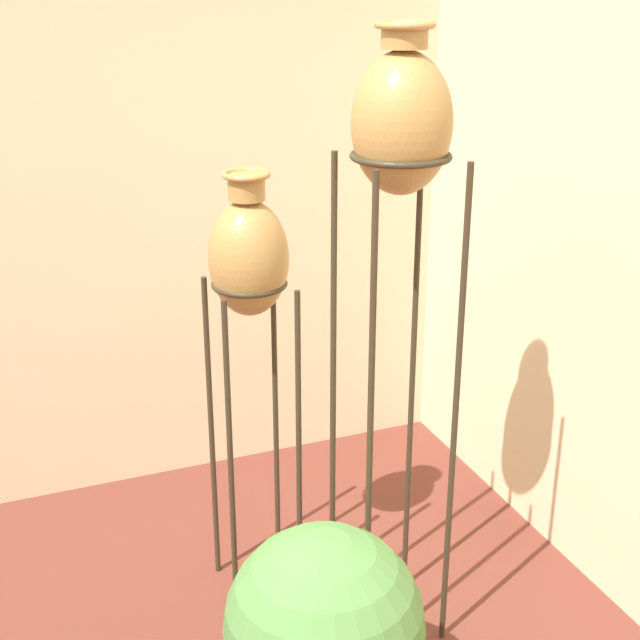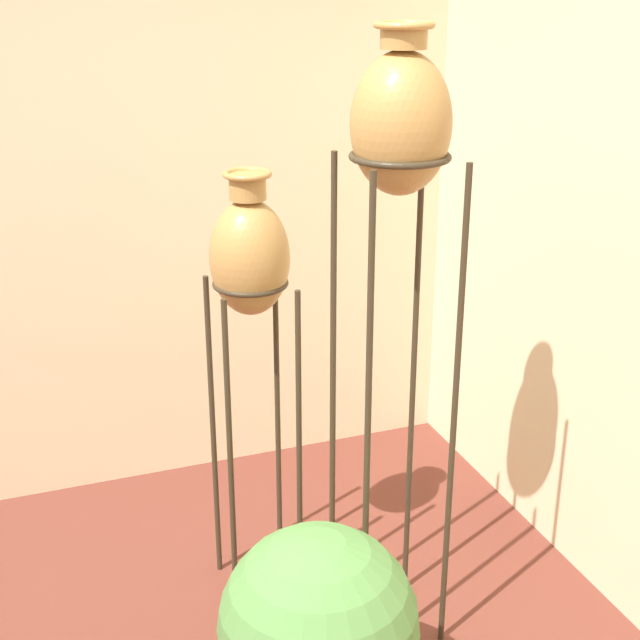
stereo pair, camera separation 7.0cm
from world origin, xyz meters
The scene contains 4 objects.
wall_back centered at (0.00, 1.93, 1.35)m, with size 7.79×0.06×2.70m.
vase_stand_tall centered at (1.07, 0.60, 1.70)m, with size 0.31×0.31×2.04m.
vase_stand_medium centered at (0.72, 0.97, 1.25)m, with size 0.27×0.27×1.57m.
potted_plant centered at (0.68, 0.20, 0.39)m, with size 0.58×0.58×0.71m.
Camera 2 is at (-0.03, -1.74, 2.16)m, focal length 50.00 mm.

